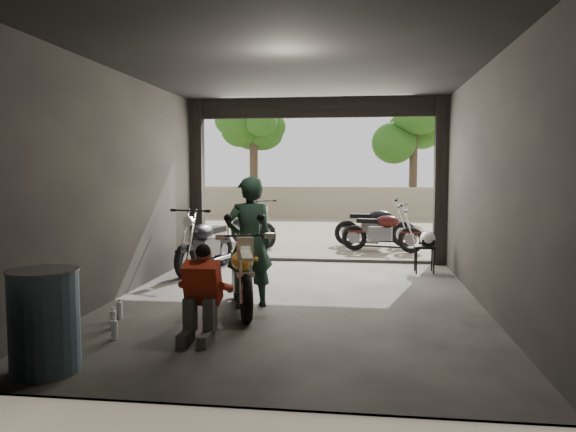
% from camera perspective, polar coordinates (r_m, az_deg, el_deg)
% --- Properties ---
extents(ground, '(80.00, 80.00, 0.00)m').
position_cam_1_polar(ground, '(7.82, 0.73, -8.77)').
color(ground, '#7A6D56').
rests_on(ground, ground).
extents(garage, '(7.00, 7.13, 3.20)m').
position_cam_1_polar(garage, '(8.17, 1.19, 0.88)').
color(garage, '#2D2B28').
rests_on(garage, ground).
extents(boundary_wall, '(18.00, 0.30, 1.20)m').
position_cam_1_polar(boundary_wall, '(21.61, 5.12, 1.38)').
color(boundary_wall, gray).
rests_on(boundary_wall, ground).
extents(tree_left, '(2.20, 2.20, 5.60)m').
position_cam_1_polar(tree_left, '(20.55, -3.53, 10.68)').
color(tree_left, '#382B1E').
rests_on(tree_left, ground).
extents(tree_right, '(2.20, 2.20, 5.00)m').
position_cam_1_polar(tree_right, '(21.71, 12.68, 9.12)').
color(tree_right, '#382B1E').
rests_on(tree_right, ground).
extents(main_bike, '(1.11, 1.73, 1.07)m').
position_cam_1_polar(main_bike, '(7.24, -4.74, -5.52)').
color(main_bike, '#EEEBC9').
rests_on(main_bike, ground).
extents(left_bike, '(1.09, 1.84, 1.16)m').
position_cam_1_polar(left_bike, '(10.10, -8.38, -2.42)').
color(left_bike, black).
rests_on(left_bike, ground).
extents(outside_bike_a, '(1.65, 1.67, 1.12)m').
position_cam_1_polar(outside_bike_a, '(13.67, -3.66, -0.64)').
color(outside_bike_a, black).
rests_on(outside_bike_a, ground).
extents(outside_bike_b, '(1.71, 1.00, 1.09)m').
position_cam_1_polar(outside_bike_b, '(12.69, 9.56, -1.18)').
color(outside_bike_b, '#421210').
rests_on(outside_bike_b, ground).
extents(outside_bike_c, '(1.76, 0.85, 1.15)m').
position_cam_1_polar(outside_bike_c, '(13.58, 8.86, -0.66)').
color(outside_bike_c, black).
rests_on(outside_bike_c, ground).
extents(rider, '(0.75, 0.65, 1.74)m').
position_cam_1_polar(rider, '(7.37, -3.96, -2.74)').
color(rider, black).
rests_on(rider, ground).
extents(mechanic, '(0.50, 0.68, 0.99)m').
position_cam_1_polar(mechanic, '(6.05, -8.96, -8.01)').
color(mechanic, red).
rests_on(mechanic, ground).
extents(stool, '(0.36, 0.36, 0.49)m').
position_cam_1_polar(stool, '(10.17, 13.69, -3.37)').
color(stool, black).
rests_on(stool, ground).
extents(helmet, '(0.28, 0.29, 0.26)m').
position_cam_1_polar(helmet, '(10.15, 14.01, -2.24)').
color(helmet, white).
rests_on(helmet, stool).
extents(oil_drum, '(0.73, 0.73, 0.93)m').
position_cam_1_polar(oil_drum, '(5.50, -23.51, -9.90)').
color(oil_drum, '#405E6C').
rests_on(oil_drum, ground).
extents(sign_post, '(0.90, 0.08, 2.70)m').
position_cam_1_polar(sign_post, '(10.28, 19.14, 4.59)').
color(sign_post, black).
rests_on(sign_post, ground).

